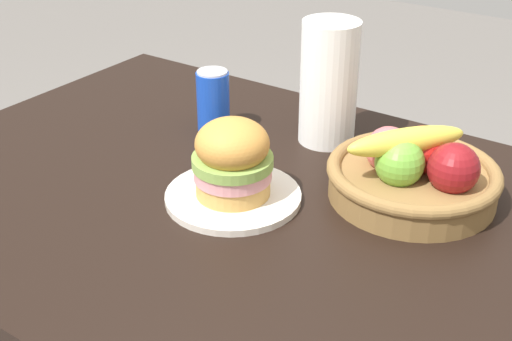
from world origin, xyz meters
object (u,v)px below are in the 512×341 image
(plate, at_px, (233,196))
(paper_towel_roll, at_px, (329,83))
(sandwich, at_px, (233,159))
(soda_can, at_px, (213,101))
(fruit_basket, at_px, (413,172))

(plate, bearing_deg, paper_towel_roll, 86.91)
(sandwich, bearing_deg, soda_can, 134.15)
(sandwich, height_order, soda_can, sandwich)
(sandwich, height_order, fruit_basket, sandwich)
(sandwich, height_order, paper_towel_roll, paper_towel_roll)
(fruit_basket, relative_size, paper_towel_roll, 1.21)
(soda_can, distance_m, paper_towel_roll, 0.24)
(plate, relative_size, fruit_basket, 0.79)
(soda_can, bearing_deg, plate, -45.85)
(plate, relative_size, soda_can, 1.83)
(paper_towel_roll, bearing_deg, fruit_basket, -26.57)
(soda_can, xyz_separation_m, fruit_basket, (0.44, -0.03, -0.01))
(plate, height_order, paper_towel_roll, paper_towel_roll)
(sandwich, bearing_deg, fruit_basket, 35.66)
(plate, bearing_deg, sandwich, 153.43)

